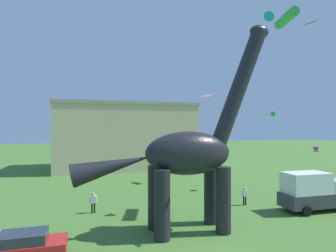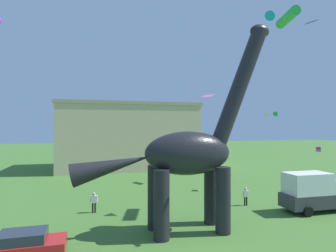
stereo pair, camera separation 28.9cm
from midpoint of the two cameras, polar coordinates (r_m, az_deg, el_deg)
dinosaur_sculpture at (r=18.47m, az=4.46°, el=-5.65°), size 13.73×2.91×14.35m
parked_sedan_left at (r=17.03m, az=-27.49°, el=-21.25°), size 4.22×2.01×1.55m
parked_box_truck at (r=26.28m, az=28.39°, el=-11.83°), size 5.64×2.38×3.20m
person_vendor_side at (r=31.90m, az=28.07°, el=-11.42°), size 0.47×0.21×1.25m
person_near_flyer at (r=26.03m, az=16.13°, el=-13.53°), size 0.59×0.26×1.58m
person_watching_child at (r=23.81m, az=-14.77°, el=-14.71°), size 0.61×0.27×1.63m
kite_high_left at (r=42.53m, az=21.25°, el=2.31°), size 2.44×2.36×0.69m
kite_near_high at (r=35.49m, az=8.48°, el=6.19°), size 1.85×1.98×0.43m
kite_mid_right at (r=31.25m, az=12.44°, el=-4.72°), size 0.75×0.89×0.15m
kite_mid_left at (r=34.37m, az=28.95°, el=-4.26°), size 0.53×0.53×0.56m
kite_drifting at (r=20.59m, az=28.01°, el=18.54°), size 0.68×0.80×0.23m
kite_far_left at (r=26.69m, az=23.14°, el=20.00°), size 2.87×3.08×0.87m
background_building_block at (r=48.77m, az=-8.21°, el=-2.00°), size 22.93×13.44×11.00m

